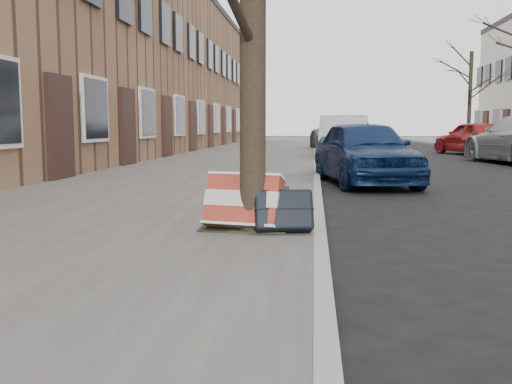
# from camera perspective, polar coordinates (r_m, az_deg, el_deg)

# --- Properties ---
(ground) EXTENTS (120.00, 120.00, 0.00)m
(ground) POSITION_cam_1_polar(r_m,az_deg,el_deg) (4.83, 21.63, -7.39)
(ground) COLOR black
(ground) RESTS_ON ground
(near_sidewalk) EXTENTS (5.00, 70.00, 0.12)m
(near_sidewalk) POSITION_cam_1_polar(r_m,az_deg,el_deg) (19.68, -1.17, 3.52)
(near_sidewalk) COLOR #65625C
(near_sidewalk) RESTS_ON ground
(house_near) EXTENTS (6.80, 40.00, 7.00)m
(house_near) POSITION_cam_1_polar(r_m,az_deg,el_deg) (22.25, -16.51, 12.48)
(house_near) COLOR brown
(house_near) RESTS_ON ground
(dirt_patch) EXTENTS (0.85, 0.85, 0.02)m
(dirt_patch) POSITION_cam_1_polar(r_m,az_deg,el_deg) (5.84, -1.00, -3.28)
(dirt_patch) COLOR black
(dirt_patch) RESTS_ON near_sidewalk
(suitcase_red) EXTENTS (0.80, 0.55, 0.56)m
(suitcase_red) POSITION_cam_1_polar(r_m,az_deg,el_deg) (5.51, -1.24, -0.99)
(suitcase_red) COLOR maroon
(suitcase_red) RESTS_ON near_sidewalk
(suitcase_navy) EXTENTS (0.60, 0.42, 0.43)m
(suitcase_navy) POSITION_cam_1_polar(r_m,az_deg,el_deg) (5.41, 2.75, -1.83)
(suitcase_navy) COLOR black
(suitcase_navy) RESTS_ON near_sidewalk
(car_near_front) EXTENTS (2.15, 3.93, 1.27)m
(car_near_front) POSITION_cam_1_polar(r_m,az_deg,el_deg) (11.29, 10.80, 3.99)
(car_near_front) COLOR #0E2048
(car_near_front) RESTS_ON ground
(car_near_mid) EXTENTS (1.74, 4.59, 1.49)m
(car_near_mid) POSITION_cam_1_polar(r_m,az_deg,el_deg) (19.45, 8.74, 5.43)
(car_near_mid) COLOR #B3B6BB
(car_near_mid) RESTS_ON ground
(car_near_back) EXTENTS (2.61, 4.81, 1.28)m
(car_near_back) POSITION_cam_1_polar(r_m,az_deg,el_deg) (25.38, 8.25, 5.46)
(car_near_back) COLOR #313135
(car_near_back) RESTS_ON ground
(car_far_back) EXTENTS (2.59, 4.20, 1.33)m
(car_far_back) POSITION_cam_1_polar(r_m,az_deg,el_deg) (23.81, 20.90, 5.08)
(car_far_back) COLOR maroon
(car_far_back) RESTS_ON ground
(tree_far_c) EXTENTS (0.21, 0.21, 5.05)m
(tree_far_c) POSITION_cam_1_polar(r_m,az_deg,el_deg) (33.87, 20.60, 8.78)
(tree_far_c) COLOR black
(tree_far_c) RESTS_ON far_sidewalk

